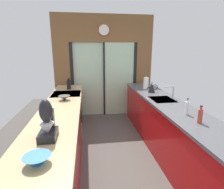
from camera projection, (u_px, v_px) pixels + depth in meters
name	position (u px, v px, depth m)	size (l,w,h in m)	color
ground_plane	(114.00, 147.00, 3.43)	(5.04, 7.60, 0.02)	#4C4742
back_wall_unit	(104.00, 61.00, 4.78)	(2.64, 0.12, 2.70)	brown
left_counter_run	(61.00, 139.00, 2.74)	(0.62, 3.80, 0.92)	#AD0C0F
right_counter_run	(167.00, 128.00, 3.15)	(0.62, 3.80, 0.92)	#AD0C0F
sink_faucet	(171.00, 90.00, 3.26)	(0.19, 0.02, 0.25)	#B7BABC
oven_range	(68.00, 115.00, 3.81)	(0.60, 0.60, 0.92)	#B7BABC
mixing_bowl_near	(37.00, 160.00, 1.40)	(0.22, 0.22, 0.07)	teal
mixing_bowl_far	(64.00, 98.00, 3.20)	(0.21, 0.21, 0.08)	#514C47
knife_block	(69.00, 85.00, 4.10)	(0.08, 0.14, 0.26)	black
stand_mixer	(47.00, 124.00, 1.79)	(0.17, 0.27, 0.42)	black
kettle	(152.00, 88.00, 3.79)	(0.24, 0.15, 0.22)	black
soap_bottle_near	(200.00, 116.00, 2.19)	(0.06, 0.06, 0.23)	#B23D2D
soap_bottle_far	(187.00, 108.00, 2.47)	(0.05, 0.05, 0.24)	silver
paper_towel_roll	(146.00, 83.00, 4.15)	(0.14, 0.14, 0.29)	#B7BABC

